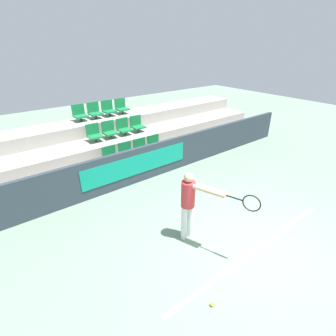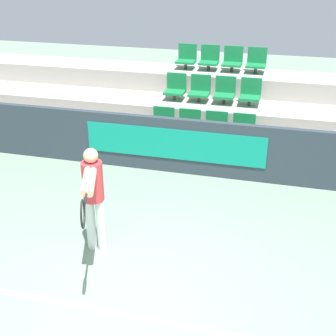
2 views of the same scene
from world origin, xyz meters
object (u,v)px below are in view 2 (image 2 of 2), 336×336
(stadium_chair_1, at_px, (189,125))
(stadium_chair_7, at_px, (250,93))
(stadium_chair_4, at_px, (175,88))
(stadium_chair_11, at_px, (256,62))
(stadium_chair_3, at_px, (243,130))
(stadium_chair_6, at_px, (225,91))
(tennis_player, at_px, (93,193))
(stadium_chair_2, at_px, (215,128))
(stadium_chair_9, at_px, (209,59))
(stadium_chair_0, at_px, (163,123))
(stadium_chair_8, at_px, (187,58))
(stadium_chair_5, at_px, (200,90))
(stadium_chair_10, at_px, (233,60))

(stadium_chair_1, xyz_separation_m, stadium_chair_7, (1.07, 1.07, 0.43))
(stadium_chair_4, distance_m, stadium_chair_11, 1.98)
(stadium_chair_3, bearing_deg, stadium_chair_6, 116.65)
(tennis_player, bearing_deg, stadium_chair_2, 54.37)
(stadium_chair_3, xyz_separation_m, stadium_chair_7, (0.00, 1.07, 0.43))
(stadium_chair_9, bearing_deg, stadium_chair_11, 0.00)
(stadium_chair_0, xyz_separation_m, tennis_player, (0.01, -3.52, 0.26))
(stadium_chair_0, xyz_separation_m, stadium_chair_6, (1.07, 1.07, 0.43))
(stadium_chair_8, bearing_deg, stadium_chair_0, -90.00)
(stadium_chair_8, relative_size, stadium_chair_11, 1.00)
(stadium_chair_5, relative_size, stadium_chair_11, 1.00)
(stadium_chair_5, relative_size, tennis_player, 0.36)
(stadium_chair_5, relative_size, stadium_chair_10, 1.00)
(stadium_chair_5, bearing_deg, stadium_chair_10, 63.35)
(stadium_chair_1, xyz_separation_m, stadium_chair_11, (1.07, 2.14, 0.85))
(stadium_chair_1, bearing_deg, stadium_chair_3, 0.00)
(stadium_chair_3, bearing_deg, stadium_chair_7, 90.00)
(stadium_chair_3, bearing_deg, stadium_chair_4, 146.41)
(stadium_chair_10, bearing_deg, stadium_chair_11, 0.00)
(stadium_chair_2, relative_size, stadium_chair_11, 1.00)
(stadium_chair_7, bearing_deg, stadium_chair_11, 90.00)
(stadium_chair_1, height_order, stadium_chair_11, stadium_chair_11)
(stadium_chair_5, height_order, stadium_chair_7, same)
(stadium_chair_11, bearing_deg, stadium_chair_9, 180.00)
(stadium_chair_0, distance_m, tennis_player, 3.53)
(stadium_chair_0, height_order, stadium_chair_8, stadium_chair_8)
(stadium_chair_0, height_order, stadium_chair_3, same)
(stadium_chair_0, relative_size, stadium_chair_7, 1.00)
(stadium_chair_8, relative_size, stadium_chair_10, 1.00)
(stadium_chair_3, bearing_deg, stadium_chair_9, 116.65)
(stadium_chair_0, relative_size, stadium_chair_5, 1.00)
(stadium_chair_3, bearing_deg, stadium_chair_10, 104.09)
(stadium_chair_0, height_order, stadium_chair_2, same)
(tennis_player, bearing_deg, stadium_chair_5, 64.61)
(stadium_chair_2, xyz_separation_m, stadium_chair_9, (-0.54, 2.14, 0.85))
(stadium_chair_4, bearing_deg, stadium_chair_1, -63.35)
(stadium_chair_0, distance_m, stadium_chair_10, 2.54)
(stadium_chair_1, distance_m, stadium_chair_11, 2.54)
(stadium_chair_3, bearing_deg, tennis_player, -114.42)
(stadium_chair_8, xyz_separation_m, tennis_player, (0.01, -5.66, -0.59))
(stadium_chair_3, distance_m, tennis_player, 3.88)
(stadium_chair_4, xyz_separation_m, stadium_chair_5, (0.54, 0.00, 0.00))
(stadium_chair_5, relative_size, stadium_chair_8, 1.00)
(stadium_chair_6, distance_m, stadium_chair_7, 0.54)
(stadium_chair_10, relative_size, stadium_chair_11, 1.00)
(stadium_chair_1, bearing_deg, tennis_player, -98.53)
(stadium_chair_2, distance_m, tennis_player, 3.69)
(stadium_chair_3, height_order, stadium_chair_5, stadium_chair_5)
(stadium_chair_10, bearing_deg, stadium_chair_1, -104.09)
(stadium_chair_1, height_order, stadium_chair_2, same)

